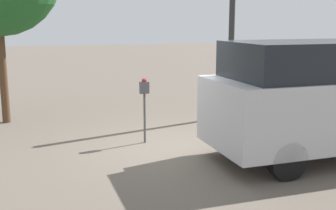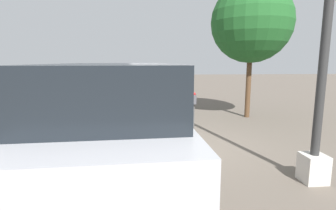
# 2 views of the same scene
# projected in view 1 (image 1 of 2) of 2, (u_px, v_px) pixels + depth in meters

# --- Properties ---
(ground_plane) EXTENTS (80.00, 80.00, 0.00)m
(ground_plane) POSITION_uv_depth(u_px,v_px,m) (174.00, 147.00, 9.01)
(ground_plane) COLOR #60564C
(parking_meter_near) EXTENTS (0.20, 0.11, 1.44)m
(parking_meter_near) POSITION_uv_depth(u_px,v_px,m) (144.00, 95.00, 9.15)
(parking_meter_near) COLOR #4C4C4C
(parking_meter_near) RESTS_ON ground
(lamp_post) EXTENTS (0.44, 0.44, 5.17)m
(lamp_post) POSITION_uv_depth(u_px,v_px,m) (231.00, 59.00, 11.53)
(lamp_post) COLOR beige
(lamp_post) RESTS_ON ground
(parked_van) EXTENTS (4.83, 2.14, 2.29)m
(parked_van) POSITION_uv_depth(u_px,v_px,m) (328.00, 96.00, 8.18)
(parked_van) COLOR #B2B2B7
(parked_van) RESTS_ON ground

